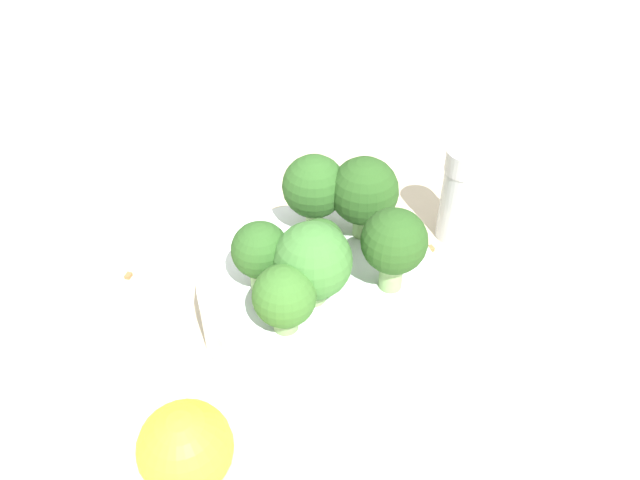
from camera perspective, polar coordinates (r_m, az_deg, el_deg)
The scene contains 14 objects.
ground_plane at distance 0.46m, azimuth 0.00°, elevation -7.06°, with size 3.00×3.00×0.00m, color beige.
bowl at distance 0.44m, azimuth 0.00°, elevation -5.22°, with size 0.17×0.17×0.04m, color silver.
broccoli_floret_0 at distance 0.39m, azimuth 6.72°, elevation -0.65°, with size 0.04×0.04×0.06m.
broccoli_floret_1 at distance 0.39m, azimuth -0.43°, elevation -2.07°, with size 0.05×0.05×0.06m.
broccoli_floret_2 at distance 0.44m, azimuth 4.05°, elevation 4.38°, with size 0.05×0.05×0.06m.
broccoli_floret_3 at distance 0.40m, azimuth -5.47°, elevation -1.15°, with size 0.04×0.04×0.05m.
broccoli_floret_4 at distance 0.38m, azimuth -3.28°, elevation -5.27°, with size 0.04×0.04×0.05m.
broccoli_floret_5 at distance 0.44m, azimuth -0.54°, elevation 4.82°, with size 0.05×0.05×0.06m.
broccoli_floret_6 at distance 0.41m, azimuth 0.34°, elevation -0.24°, with size 0.03×0.03×0.05m.
pepper_shaker at distance 0.51m, azimuth 12.67°, elevation 4.07°, with size 0.03×0.03×0.08m.
lemon_wedge at distance 0.37m, azimuth -12.19°, elevation -18.10°, with size 0.05×0.05×0.05m, color yellow.
almond_crumb_0 at distance 0.51m, azimuth 9.97°, elevation -0.67°, with size 0.01×0.01×0.01m, color olive.
almond_crumb_1 at distance 0.51m, azimuth -17.14°, elevation -3.02°, with size 0.01×0.00×0.01m, color olive.
almond_crumb_2 at distance 0.53m, azimuth 7.17°, elevation 1.10°, with size 0.01×0.01×0.01m, color #AD7F4C.
Camera 1 is at (0.30, 0.06, 0.33)m, focal length 35.00 mm.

